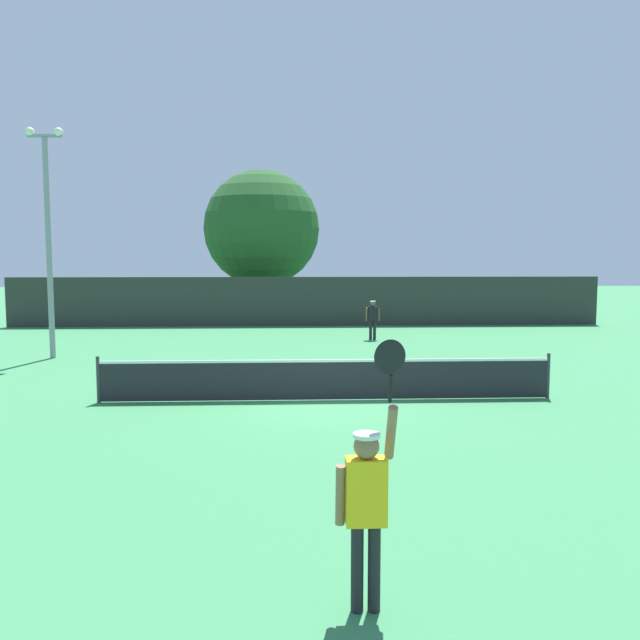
# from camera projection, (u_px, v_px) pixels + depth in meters

# --- Properties ---
(ground_plane) EXTENTS (120.00, 120.00, 0.00)m
(ground_plane) POSITION_uv_depth(u_px,v_px,m) (327.00, 400.00, 15.37)
(ground_plane) COLOR #387F4C
(tennis_net) EXTENTS (10.56, 0.08, 1.07)m
(tennis_net) POSITION_uv_depth(u_px,v_px,m) (327.00, 379.00, 15.33)
(tennis_net) COLOR #232328
(tennis_net) RESTS_ON ground
(perimeter_fence) EXTENTS (28.61, 0.12, 2.38)m
(perimeter_fence) POSITION_uv_depth(u_px,v_px,m) (307.00, 301.00, 31.92)
(perimeter_fence) COLOR #2D332D
(perimeter_fence) RESTS_ON ground
(player_serving) EXTENTS (0.67, 0.40, 2.57)m
(player_serving) POSITION_uv_depth(u_px,v_px,m) (367.00, 494.00, 6.13)
(player_serving) COLOR yellow
(player_serving) RESTS_ON ground
(player_receiving) EXTENTS (0.57, 0.23, 1.57)m
(player_receiving) POSITION_uv_depth(u_px,v_px,m) (373.00, 316.00, 26.55)
(player_receiving) COLOR black
(player_receiving) RESTS_ON ground
(tennis_ball) EXTENTS (0.07, 0.07, 0.07)m
(tennis_ball) POSITION_uv_depth(u_px,v_px,m) (395.00, 376.00, 18.26)
(tennis_ball) COLOR #CCE033
(tennis_ball) RESTS_ON ground
(light_pole) EXTENTS (1.18, 0.28, 7.47)m
(light_pole) POSITION_uv_depth(u_px,v_px,m) (48.00, 227.00, 21.41)
(light_pole) COLOR gray
(light_pole) RESTS_ON ground
(large_tree) EXTENTS (6.41, 6.41, 8.12)m
(large_tree) POSITION_uv_depth(u_px,v_px,m) (262.00, 229.00, 36.54)
(large_tree) COLOR brown
(large_tree) RESTS_ON ground
(parked_car_near) EXTENTS (2.12, 4.30, 1.69)m
(parked_car_near) POSITION_uv_depth(u_px,v_px,m) (249.00, 300.00, 39.07)
(parked_car_near) COLOR red
(parked_car_near) RESTS_ON ground
(parked_car_mid) EXTENTS (2.01, 4.25, 1.69)m
(parked_car_mid) POSITION_uv_depth(u_px,v_px,m) (335.00, 298.00, 40.81)
(parked_car_mid) COLOR navy
(parked_car_mid) RESTS_ON ground
(parked_car_far) EXTENTS (1.92, 4.21, 1.69)m
(parked_car_far) POSITION_uv_depth(u_px,v_px,m) (414.00, 300.00, 38.98)
(parked_car_far) COLOR white
(parked_car_far) RESTS_ON ground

